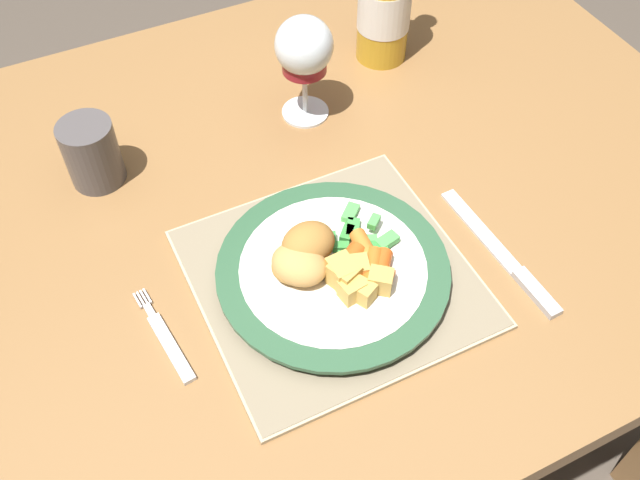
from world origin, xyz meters
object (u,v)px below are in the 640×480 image
dining_table (286,246)px  wine_glass (304,51)px  table_knife (508,261)px  drinking_cup (91,152)px  dinner_plate (335,271)px  fork (167,341)px

dining_table → wine_glass: bearing=54.7°
table_knife → drinking_cup: bearing=138.6°
dinner_plate → table_knife: (0.19, -0.07, -0.01)m
dinner_plate → drinking_cup: drinking_cup is taller
fork → dinner_plate: bearing=-1.3°
fork → table_knife: 0.40m
fork → table_knife: size_ratio=0.63×
fork → drinking_cup: (-0.00, 0.28, 0.04)m
fork → wine_glass: 0.41m
dining_table → wine_glass: 0.26m
fork → table_knife: bearing=-10.4°
dining_table → dinner_plate: 0.18m
dinner_plate → wine_glass: size_ratio=1.75×
dinner_plate → wine_glass: wine_glass is taller
dinner_plate → dining_table: bearing=90.9°
wine_glass → drinking_cup: size_ratio=1.73×
fork → wine_glass: (0.29, 0.27, 0.10)m
fork → drinking_cup: drinking_cup is taller
table_knife → wine_glass: 0.37m
wine_glass → drinking_cup: bearing=179.4°
dining_table → drinking_cup: (-0.20, 0.14, 0.14)m
dinner_plate → wine_glass: (0.09, 0.28, 0.09)m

